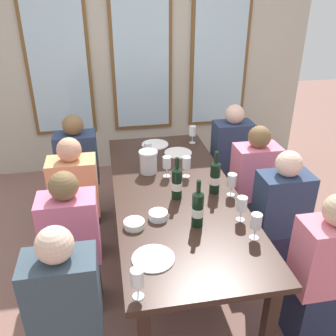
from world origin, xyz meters
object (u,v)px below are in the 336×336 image
white_plate_2 (178,153)px  wine_bottle_2 (177,183)px  metal_pitcher (148,162)px  seated_person_2 (67,316)px  wine_glass_1 (148,149)px  seated_person_7 (253,188)px  seated_person_1 (231,159)px  seated_person_3 (323,277)px  wine_glass_5 (137,279)px  seated_person_6 (76,204)px  wine_glass_4 (256,222)px  white_plate_0 (155,144)px  wine_glass_6 (232,181)px  wine_glass_7 (167,163)px  seated_person_0 (79,173)px  wine_glass_2 (193,132)px  dining_table (175,198)px  tasting_bowl_1 (158,215)px  wine_bottle_0 (198,208)px  tasting_bowl_0 (134,224)px  wine_glass_0 (242,205)px  wine_glass_3 (186,164)px  white_plate_1 (153,258)px  wine_bottle_1 (215,177)px  seated_person_5 (279,221)px

white_plate_2 → wine_bottle_2: (-0.17, -0.77, 0.12)m
metal_pitcher → seated_person_2: seated_person_2 is taller
wine_glass_1 → seated_person_7: 1.00m
seated_person_1 → seated_person_3: (0.00, -1.72, 0.00)m
wine_glass_5 → seated_person_6: (-0.38, 1.29, -0.33)m
wine_glass_4 → seated_person_2: (-1.14, -0.21, -0.33)m
white_plate_0 → metal_pitcher: bearing=-103.8°
wine_glass_6 → wine_glass_7: 0.56m
seated_person_2 → seated_person_0: bearing=90.0°
wine_glass_2 → seated_person_1: size_ratio=0.16×
white_plate_0 → wine_glass_2: wine_glass_2 is taller
dining_table → seated_person_6: seated_person_6 is taller
wine_glass_4 → wine_glass_5: bearing=-155.6°
wine_glass_2 → wine_glass_6: 1.03m
tasting_bowl_1 → seated_person_0: seated_person_0 is taller
white_plate_2 → wine_glass_6: size_ratio=1.47×
wine_bottle_0 → wine_glass_1: 1.04m
tasting_bowl_1 → seated_person_7: seated_person_7 is taller
tasting_bowl_0 → seated_person_1: 1.72m
wine_glass_0 → wine_glass_3: bearing=108.2°
wine_bottle_2 → wine_glass_1: wine_bottle_2 is taller
wine_glass_6 → seated_person_1: size_ratio=0.16×
metal_pitcher → wine_glass_0: metal_pitcher is taller
white_plate_1 → seated_person_6: seated_person_6 is taller
metal_pitcher → wine_glass_7: metal_pitcher is taller
wine_glass_1 → seated_person_2: 1.59m
seated_person_6 → wine_glass_1: bearing=22.8°
wine_glass_2 → tasting_bowl_1: bearing=-113.5°
wine_glass_4 → wine_glass_5: 0.83m
seated_person_7 → wine_bottle_0: bearing=-134.1°
metal_pitcher → wine_glass_1: 0.22m
wine_glass_1 → wine_glass_6: 0.87m
white_plate_1 → wine_bottle_1: 0.87m
wine_glass_7 → wine_glass_2: bearing=60.1°
wine_glass_2 → white_plate_1: bearing=-111.1°
wine_glass_1 → wine_glass_2: size_ratio=1.00×
wine_glass_0 → wine_glass_4: size_ratio=1.00×
wine_glass_7 → white_plate_2: bearing=66.8°
wine_bottle_2 → dining_table: bearing=86.8°
white_plate_0 → seated_person_7: (0.79, -0.63, -0.22)m
wine_glass_6 → seated_person_6: (-1.17, 0.43, -0.33)m
wine_bottle_1 → wine_glass_4: wine_bottle_1 is taller
seated_person_6 → tasting_bowl_1: bearing=-47.0°
wine_glass_0 → dining_table: bearing=127.6°
dining_table → wine_glass_2: wine_glass_2 is taller
dining_table → wine_glass_2: size_ratio=12.60×
tasting_bowl_1 → wine_glass_1: size_ratio=0.73×
white_plate_0 → seated_person_6: bearing=-140.8°
wine_bottle_0 → seated_person_5: size_ratio=0.30×
wine_glass_2 → wine_glass_6: size_ratio=1.00×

